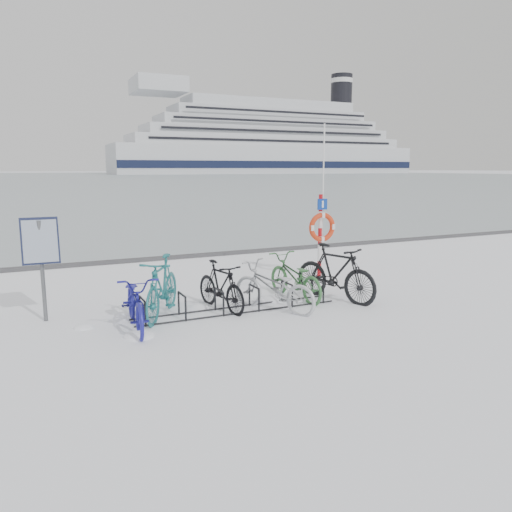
# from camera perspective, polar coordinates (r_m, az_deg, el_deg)

# --- Properties ---
(ground) EXTENTS (900.00, 900.00, 0.00)m
(ground) POSITION_cam_1_polar(r_m,az_deg,el_deg) (9.60, -2.18, -6.28)
(ground) COLOR white
(ground) RESTS_ON ground
(ice_sheet) EXTENTS (400.00, 298.00, 0.02)m
(ice_sheet) POSITION_cam_1_polar(r_m,az_deg,el_deg) (163.56, -23.92, 8.24)
(ice_sheet) COLOR #A2AFB7
(ice_sheet) RESTS_ON ground
(quay_edge) EXTENTS (400.00, 0.25, 0.10)m
(quay_edge) POSITION_cam_1_polar(r_m,az_deg,el_deg) (15.07, -10.89, -0.26)
(quay_edge) COLOR #3F3F42
(quay_edge) RESTS_ON ground
(bike_rack) EXTENTS (4.00, 0.48, 0.46)m
(bike_rack) POSITION_cam_1_polar(r_m,az_deg,el_deg) (9.55, -2.19, -5.24)
(bike_rack) COLOR black
(bike_rack) RESTS_ON ground
(info_board) EXTENTS (0.62, 0.24, 1.86)m
(info_board) POSITION_cam_1_polar(r_m,az_deg,el_deg) (9.43, -23.41, 0.93)
(info_board) COLOR #595B5E
(info_board) RESTS_ON ground
(lifebuoy_station) EXTENTS (0.72, 0.22, 3.75)m
(lifebuoy_station) POSITION_cam_1_polar(r_m,az_deg,el_deg) (12.35, 7.51, 3.27)
(lifebuoy_station) COLOR #AF0E14
(lifebuoy_station) RESTS_ON ground
(cruise_ferry) EXTENTS (148.65, 28.01, 48.84)m
(cruise_ferry) POSITION_cam_1_polar(r_m,az_deg,el_deg) (243.97, 1.34, 12.52)
(cruise_ferry) COLOR silver
(cruise_ferry) RESTS_ON ground
(bike_0) EXTENTS (0.81, 1.93, 0.99)m
(bike_0) POSITION_cam_1_polar(r_m,az_deg,el_deg) (8.75, -13.60, -4.83)
(bike_0) COLOR navy
(bike_0) RESTS_ON ground
(bike_1) EXTENTS (1.44, 1.92, 1.15)m
(bike_1) POSITION_cam_1_polar(r_m,az_deg,el_deg) (9.31, -10.70, -3.31)
(bike_1) COLOR #1D686C
(bike_1) RESTS_ON ground
(bike_2) EXTENTS (0.76, 1.67, 0.97)m
(bike_2) POSITION_cam_1_polar(r_m,az_deg,el_deg) (9.62, -4.05, -3.27)
(bike_2) COLOR black
(bike_2) RESTS_ON ground
(bike_3) EXTENTS (1.45, 1.94, 0.97)m
(bike_3) POSITION_cam_1_polar(r_m,az_deg,el_deg) (9.52, 1.99, -3.39)
(bike_3) COLOR #B2B4BA
(bike_3) RESTS_ON ground
(bike_4) EXTENTS (0.81, 1.87, 0.95)m
(bike_4) POSITION_cam_1_polar(r_m,az_deg,el_deg) (10.46, 4.42, -2.24)
(bike_4) COLOR #346B37
(bike_4) RESTS_ON ground
(bike_5) EXTENTS (1.20, 2.06, 1.19)m
(bike_5) POSITION_cam_1_polar(r_m,az_deg,el_deg) (10.40, 9.06, -1.74)
(bike_5) COLOR black
(bike_5) RESTS_ON ground
(snow_drifts) EXTENTS (4.20, 1.67, 0.18)m
(snow_drifts) POSITION_cam_1_polar(r_m,az_deg,el_deg) (9.48, -5.81, -6.53)
(snow_drifts) COLOR white
(snow_drifts) RESTS_ON ground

